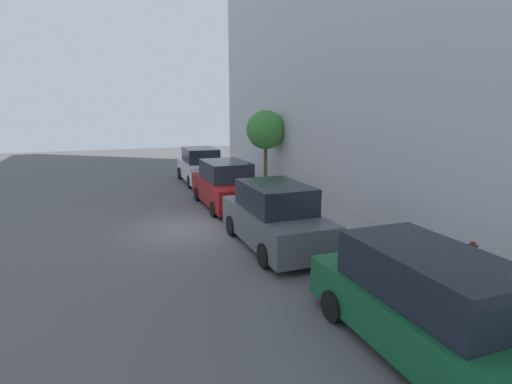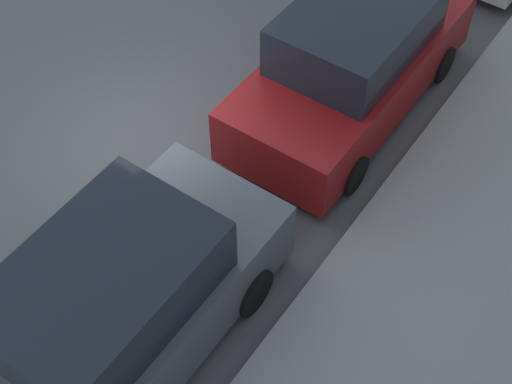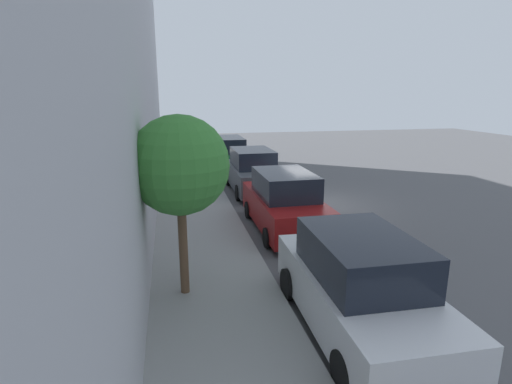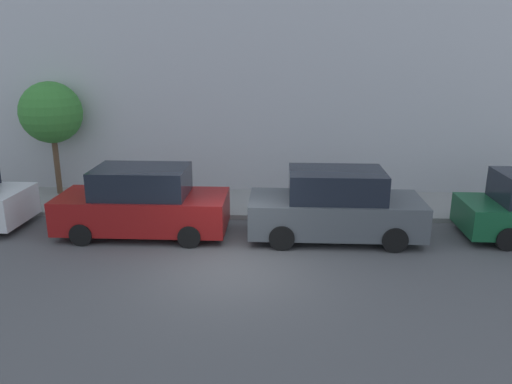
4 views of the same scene
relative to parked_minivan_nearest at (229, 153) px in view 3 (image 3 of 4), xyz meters
The scene contains 8 objects.
ground_plane 9.14m from the parked_minivan_nearest, 104.92° to the left, with size 60.00×60.00×0.00m, color #515154.
sidewalk 9.20m from the parked_minivan_nearest, 73.40° to the left, with size 2.92×32.00×0.15m.
parked_minivan_nearest is the anchor object (origin of this frame).
parked_suv_second 6.05m from the parked_minivan_nearest, 92.22° to the left, with size 2.08×4.81×1.98m.
parked_suv_third 11.51m from the parked_minivan_nearest, 90.95° to the left, with size 2.08×4.81×1.98m.
parked_suv_fourth 17.55m from the parked_minivan_nearest, 89.69° to the left, with size 2.08×4.85×1.98m.
parking_meter_near 1.72m from the parked_minivan_nearest, 19.71° to the left, with size 0.11×0.15×1.53m.
street_tree 16.01m from the parked_minivan_nearest, 78.00° to the left, with size 2.12×2.12×3.96m.
Camera 3 is at (5.82, 15.11, 4.54)m, focal length 28.00 mm.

